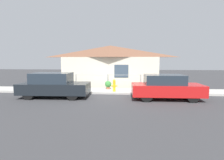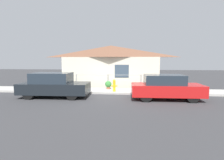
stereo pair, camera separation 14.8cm
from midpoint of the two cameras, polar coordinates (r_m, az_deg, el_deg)
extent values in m
plane|color=#38383A|center=(11.30, -1.94, -4.68)|extent=(60.00, 60.00, 0.00)
cube|color=#B2AFA8|center=(12.21, -1.36, -3.54)|extent=(24.00, 1.88, 0.13)
cube|color=beige|center=(13.78, -0.51, 2.45)|extent=(7.73, 0.12, 2.44)
cube|color=#384756|center=(13.63, 3.51, 2.91)|extent=(1.10, 0.04, 1.00)
pyramid|color=brown|center=(14.80, -0.08, 9.34)|extent=(8.13, 2.20, 0.97)
cylinder|color=#999993|center=(13.39, -11.21, -0.27)|extent=(0.10, 0.10, 1.03)
cylinder|color=#999993|center=(12.90, -0.95, -0.39)|extent=(0.10, 0.10, 1.03)
cylinder|color=#999993|center=(12.85, 9.74, -0.51)|extent=(0.10, 0.10, 1.03)
cylinder|color=#999993|center=(12.85, -0.95, 1.67)|extent=(4.80, 0.03, 0.03)
cube|color=black|center=(10.87, -17.77, -2.50)|extent=(4.05, 1.80, 0.62)
cube|color=#232D38|center=(10.86, -18.66, 0.69)|extent=(2.24, 1.54, 0.59)
cylinder|color=black|center=(11.20, -10.47, -3.25)|extent=(0.64, 0.22, 0.63)
cylinder|color=black|center=(9.84, -12.51, -4.63)|extent=(0.64, 0.22, 0.63)
cylinder|color=black|center=(12.05, -21.98, -2.93)|extent=(0.64, 0.22, 0.63)
cylinder|color=black|center=(10.80, -25.27, -4.12)|extent=(0.64, 0.22, 0.63)
cube|color=red|center=(10.22, 17.73, -3.04)|extent=(3.87, 1.70, 0.61)
cube|color=#232D38|center=(10.11, 16.99, 0.16)|extent=(2.14, 1.47, 0.53)
cylinder|color=black|center=(11.24, 22.82, -3.57)|extent=(0.65, 0.21, 0.65)
cylinder|color=black|center=(9.95, 25.32, -4.93)|extent=(0.65, 0.21, 0.65)
cylinder|color=black|center=(10.73, 10.62, -3.63)|extent=(0.65, 0.21, 0.65)
cylinder|color=black|center=(9.38, 11.51, -5.10)|extent=(0.65, 0.21, 0.65)
cylinder|color=yellow|center=(11.54, 1.09, -2.10)|extent=(0.18, 0.18, 0.68)
sphere|color=yellow|center=(11.49, 1.10, -0.25)|extent=(0.18, 0.18, 0.18)
cylinder|color=yellow|center=(11.54, 0.47, -1.93)|extent=(0.16, 0.08, 0.08)
cylinder|color=yellow|center=(11.52, 1.72, -1.94)|extent=(0.16, 0.08, 0.08)
cylinder|color=#9E5638|center=(12.50, -0.89, -2.57)|extent=(0.24, 0.24, 0.19)
sphere|color=#387F38|center=(12.46, -0.89, -1.35)|extent=(0.46, 0.46, 0.46)
cylinder|color=slate|center=(13.16, -10.51, -2.24)|extent=(0.29, 0.29, 0.18)
sphere|color=#235B28|center=(13.13, -10.53, -1.31)|extent=(0.33, 0.33, 0.33)
camera|label=1|loc=(0.07, -89.63, 0.04)|focal=28.00mm
camera|label=2|loc=(0.07, 90.37, -0.04)|focal=28.00mm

